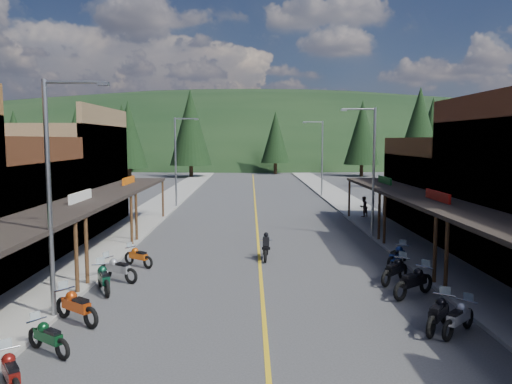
{
  "coord_description": "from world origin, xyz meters",
  "views": [
    {
      "loc": [
        -0.46,
        -22.39,
        6.06
      ],
      "look_at": [
        -0.13,
        6.7,
        3.0
      ],
      "focal_mm": 35.0,
      "sensor_mm": 36.0,
      "label": 1
    }
  ],
  "objects_px": {
    "pine_11": "(419,130)",
    "bike_east_7": "(395,269)",
    "pine_3": "(275,137)",
    "bike_east_4": "(459,317)",
    "pine_0": "(14,137)",
    "pine_8": "(77,140)",
    "streetlight_2": "(371,166)",
    "streetlight_3": "(321,155)",
    "pine_9": "(431,137)",
    "pine_1": "(122,133)",
    "pine_5": "(433,129)",
    "bike_west_8": "(138,256)",
    "bike_east_5": "(438,312)",
    "bike_west_7": "(118,268)",
    "pedestrian_east_b": "(364,207)",
    "bike_west_4": "(48,336)",
    "shop_east_3": "(458,192)",
    "pine_2": "(191,128)",
    "bike_west_6": "(104,277)",
    "bike_west_3": "(11,371)",
    "pine_4": "(362,132)",
    "pine_7": "(89,134)",
    "pine_10": "(128,135)",
    "rider_on_bike": "(266,248)",
    "bike_east_6": "(414,280)",
    "shop_west_3": "(53,177)",
    "streetlight_0": "(53,188)",
    "bike_west_5": "(76,305)"
  },
  "relations": [
    {
      "from": "bike_west_6",
      "to": "bike_east_4",
      "type": "height_order",
      "value": "bike_west_6"
    },
    {
      "from": "pine_1",
      "to": "pine_11",
      "type": "distance_m",
      "value": 54.41
    },
    {
      "from": "pine_1",
      "to": "bike_east_5",
      "type": "xyz_separation_m",
      "value": [
        29.5,
        -77.13,
        -6.62
      ]
    },
    {
      "from": "pine_11",
      "to": "bike_east_7",
      "type": "height_order",
      "value": "pine_11"
    },
    {
      "from": "shop_west_3",
      "to": "bike_east_4",
      "type": "bearing_deg",
      "value": -43.48
    },
    {
      "from": "shop_east_3",
      "to": "pine_2",
      "type": "xyz_separation_m",
      "value": [
        -23.75,
        46.7,
        5.46
      ]
    },
    {
      "from": "streetlight_0",
      "to": "bike_west_3",
      "type": "relative_size",
      "value": 4.17
    },
    {
      "from": "pine_9",
      "to": "bike_west_5",
      "type": "distance_m",
      "value": 59.86
    },
    {
      "from": "pine_5",
      "to": "bike_east_6",
      "type": "height_order",
      "value": "pine_5"
    },
    {
      "from": "pine_5",
      "to": "pine_7",
      "type": "xyz_separation_m",
      "value": [
        -66.0,
        4.0,
        -0.75
      ]
    },
    {
      "from": "bike_west_3",
      "to": "bike_west_6",
      "type": "relative_size",
      "value": 0.89
    },
    {
      "from": "pine_5",
      "to": "pine_8",
      "type": "bearing_deg",
      "value": -150.26
    },
    {
      "from": "pine_8",
      "to": "bike_east_7",
      "type": "height_order",
      "value": "pine_8"
    },
    {
      "from": "streetlight_2",
      "to": "bike_east_4",
      "type": "xyz_separation_m",
      "value": [
        -0.94,
        -15.47,
        -3.88
      ]
    },
    {
      "from": "pine_3",
      "to": "bike_east_4",
      "type": "xyz_separation_m",
      "value": [
        2.01,
        -73.47,
        -5.9
      ]
    },
    {
      "from": "pine_5",
      "to": "pedestrian_east_b",
      "type": "relative_size",
      "value": 8.88
    },
    {
      "from": "streetlight_2",
      "to": "streetlight_3",
      "type": "relative_size",
      "value": 1.0
    },
    {
      "from": "streetlight_2",
      "to": "bike_east_7",
      "type": "relative_size",
      "value": 3.76
    },
    {
      "from": "pine_7",
      "to": "bike_west_7",
      "type": "relative_size",
      "value": 5.99
    },
    {
      "from": "bike_west_7",
      "to": "bike_east_5",
      "type": "distance_m",
      "value": 12.95
    },
    {
      "from": "pine_8",
      "to": "pine_4",
      "type": "bearing_deg",
      "value": 26.57
    },
    {
      "from": "pine_7",
      "to": "pine_4",
      "type": "bearing_deg",
      "value": -17.74
    },
    {
      "from": "shop_east_3",
      "to": "bike_east_6",
      "type": "xyz_separation_m",
      "value": [
        -7.92,
        -15.02,
        -1.87
      ]
    },
    {
      "from": "shop_east_3",
      "to": "pine_1",
      "type": "height_order",
      "value": "pine_1"
    },
    {
      "from": "shop_east_3",
      "to": "streetlight_0",
      "type": "relative_size",
      "value": 1.36
    },
    {
      "from": "pine_0",
      "to": "pine_8",
      "type": "xyz_separation_m",
      "value": [
        18.0,
        -22.0,
        -0.51
      ]
    },
    {
      "from": "pine_11",
      "to": "pine_2",
      "type": "bearing_deg",
      "value": 146.31
    },
    {
      "from": "pine_5",
      "to": "bike_west_3",
      "type": "height_order",
      "value": "pine_5"
    },
    {
      "from": "pine_3",
      "to": "shop_west_3",
      "type": "bearing_deg",
      "value": -108.01
    },
    {
      "from": "streetlight_3",
      "to": "pine_0",
      "type": "distance_m",
      "value": 56.86
    },
    {
      "from": "rider_on_bike",
      "to": "bike_west_7",
      "type": "bearing_deg",
      "value": -145.52
    },
    {
      "from": "streetlight_2",
      "to": "bike_east_4",
      "type": "bearing_deg",
      "value": -93.47
    },
    {
      "from": "pine_11",
      "to": "streetlight_3",
      "type": "bearing_deg",
      "value": -148.49
    },
    {
      "from": "pine_10",
      "to": "rider_on_bike",
      "type": "bearing_deg",
      "value": -68.95
    },
    {
      "from": "pine_8",
      "to": "bike_west_4",
      "type": "relative_size",
      "value": 5.28
    },
    {
      "from": "pine_5",
      "to": "bike_west_8",
      "type": "xyz_separation_m",
      "value": [
        -39.83,
        -70.95,
        -7.45
      ]
    },
    {
      "from": "bike_west_4",
      "to": "pedestrian_east_b",
      "type": "bearing_deg",
      "value": 5.46
    },
    {
      "from": "streetlight_3",
      "to": "bike_west_3",
      "type": "distance_m",
      "value": 43.15
    },
    {
      "from": "pine_2",
      "to": "bike_west_7",
      "type": "bearing_deg",
      "value": -86.28
    },
    {
      "from": "bike_west_7",
      "to": "rider_on_bike",
      "type": "height_order",
      "value": "rider_on_bike"
    },
    {
      "from": "bike_east_5",
      "to": "bike_east_6",
      "type": "distance_m",
      "value": 3.43
    },
    {
      "from": "pine_1",
      "to": "pine_8",
      "type": "height_order",
      "value": "pine_1"
    },
    {
      "from": "streetlight_2",
      "to": "bike_west_3",
      "type": "xyz_separation_m",
      "value": [
        -13.16,
        -18.91,
        -3.91
      ]
    },
    {
      "from": "pine_2",
      "to": "bike_east_7",
      "type": "distance_m",
      "value": 62.3
    },
    {
      "from": "shop_east_3",
      "to": "bike_west_6",
      "type": "bearing_deg",
      "value": -144.53
    },
    {
      "from": "streetlight_3",
      "to": "pine_9",
      "type": "relative_size",
      "value": 0.74
    },
    {
      "from": "bike_west_7",
      "to": "pedestrian_east_b",
      "type": "bearing_deg",
      "value": -9.97
    },
    {
      "from": "rider_on_bike",
      "to": "pine_3",
      "type": "bearing_deg",
      "value": 90.38
    },
    {
      "from": "streetlight_3",
      "to": "pine_7",
      "type": "relative_size",
      "value": 0.64
    },
    {
      "from": "shop_east_3",
      "to": "bike_east_5",
      "type": "xyz_separation_m",
      "value": [
        -8.25,
        -18.43,
        -1.91
      ]
    }
  ]
}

